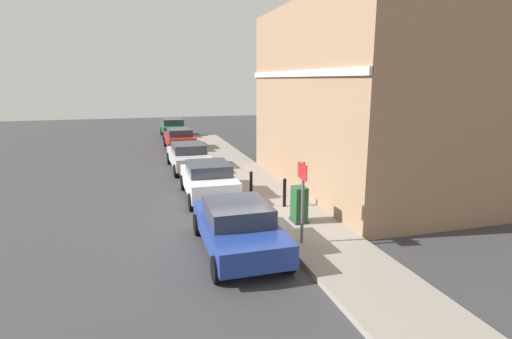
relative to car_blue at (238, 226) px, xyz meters
name	(u,v)px	position (x,y,z in m)	size (l,w,h in m)	color
ground	(239,229)	(0.42, 1.65, -0.72)	(80.00, 80.00, 0.00)	#38383A
sidewalk	(251,178)	(2.48, 7.65, -0.65)	(2.29, 30.00, 0.15)	gray
corner_building	(371,99)	(7.07, 5.18, 3.09)	(7.00, 11.07, 7.62)	#937256
car_blue	(238,226)	(0.00, 0.00, 0.00)	(1.98, 4.19, 1.38)	navy
car_white	(208,179)	(0.08, 5.31, 0.03)	(1.93, 4.01, 1.43)	silver
car_silver	(189,156)	(-0.04, 10.81, 0.00)	(2.02, 4.47, 1.37)	#B7B7BC
car_red	(179,139)	(0.09, 17.06, 0.02)	(1.91, 4.35, 1.42)	maroon
car_green	(173,128)	(0.21, 23.45, 0.05)	(1.92, 3.99, 1.48)	#195933
utility_cabinet	(299,206)	(2.33, 1.36, -0.04)	(0.46, 0.61, 1.15)	#1E4C28
bollard_near_cabinet	(285,191)	(2.43, 2.99, -0.02)	(0.14, 0.14, 1.04)	black
bollard_far_kerb	(251,183)	(1.58, 4.40, -0.02)	(0.14, 0.14, 1.04)	black
street_sign	(303,191)	(1.75, -0.27, 0.94)	(0.08, 0.60, 2.30)	#59595B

